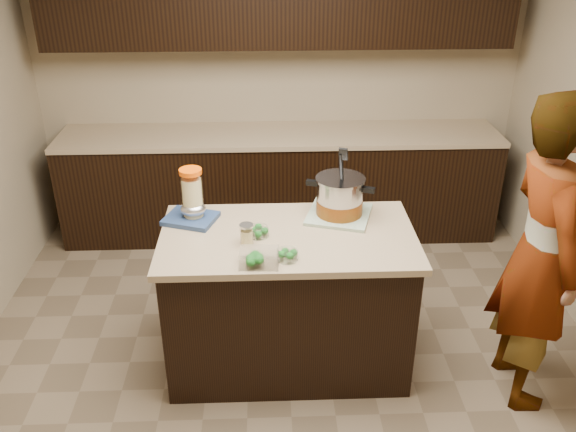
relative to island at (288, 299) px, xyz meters
name	(u,v)px	position (x,y,z in m)	size (l,w,h in m)	color
ground_plane	(288,358)	(0.00, 0.00, -0.45)	(4.00, 4.00, 0.00)	brown
room_shell	(288,95)	(0.00, 0.00, 1.26)	(4.04, 4.04, 2.72)	tan
back_cabinets	(280,127)	(0.00, 1.74, 0.49)	(3.60, 0.63, 2.33)	black
island	(288,299)	(0.00, 0.00, 0.00)	(1.46, 0.81, 0.90)	black
dish_towel	(339,214)	(0.32, 0.22, 0.46)	(0.36, 0.36, 0.02)	#517750
stock_pot	(340,198)	(0.32, 0.22, 0.57)	(0.40, 0.37, 0.42)	#B7B7BC
lemonade_pitcher	(192,197)	(-0.55, 0.21, 0.60)	(0.13, 0.13, 0.32)	#DCC886
mason_jar	(247,235)	(-0.23, -0.09, 0.50)	(0.09, 0.09, 0.13)	#DCC886
broccoli_tub_left	(259,232)	(-0.17, -0.01, 0.47)	(0.14, 0.14, 0.05)	silver
broccoli_tub_right	(287,255)	(-0.01, -0.27, 0.47)	(0.12, 0.12, 0.05)	silver
broccoli_tub_rect	(259,258)	(-0.16, -0.31, 0.48)	(0.21, 0.16, 0.07)	silver
blue_tray	(192,215)	(-0.56, 0.19, 0.49)	(0.35, 0.31, 0.11)	navy
person	(541,255)	(1.35, -0.28, 0.45)	(0.66, 0.43, 1.81)	gray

